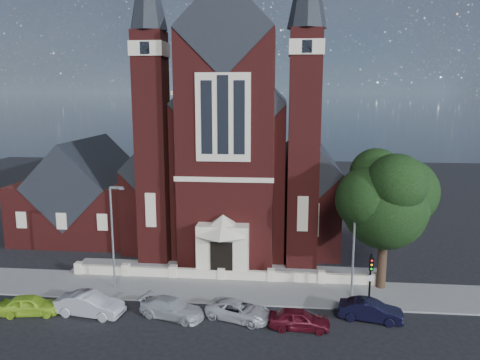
% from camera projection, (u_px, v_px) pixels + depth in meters
% --- Properties ---
extents(ground, '(120.00, 120.00, 0.00)m').
position_uv_depth(ground, '(233.00, 246.00, 46.23)').
color(ground, black).
rests_on(ground, ground).
extents(pavement_strip, '(60.00, 5.00, 0.12)m').
position_uv_depth(pavement_strip, '(218.00, 290.00, 35.96)').
color(pavement_strip, slate).
rests_on(pavement_strip, ground).
extents(forecourt_paving, '(26.00, 3.00, 0.14)m').
position_uv_depth(forecourt_paving, '(225.00, 271.00, 39.87)').
color(forecourt_paving, slate).
rests_on(forecourt_paving, ground).
extents(forecourt_wall, '(24.00, 0.40, 0.90)m').
position_uv_depth(forecourt_wall, '(222.00, 280.00, 37.92)').
color(forecourt_wall, beige).
rests_on(forecourt_wall, ground).
extents(church, '(20.01, 34.90, 29.20)m').
position_uv_depth(church, '(241.00, 154.00, 52.50)').
color(church, '#521816').
rests_on(church, ground).
extents(parish_hall, '(12.00, 12.20, 10.24)m').
position_uv_depth(parish_hall, '(88.00, 197.00, 49.95)').
color(parish_hall, '#521816').
rests_on(parish_hall, ground).
extents(street_tree, '(6.40, 6.60, 10.70)m').
position_uv_depth(street_tree, '(388.00, 202.00, 34.67)').
color(street_tree, black).
rests_on(street_tree, ground).
extents(street_lamp_left, '(1.16, 0.22, 8.09)m').
position_uv_depth(street_lamp_left, '(113.00, 231.00, 35.37)').
color(street_lamp_left, gray).
rests_on(street_lamp_left, ground).
extents(street_lamp_right, '(1.16, 0.22, 8.09)m').
position_uv_depth(street_lamp_right, '(355.00, 238.00, 33.67)').
color(street_lamp_right, gray).
rests_on(street_lamp_right, ground).
extents(traffic_signal, '(0.28, 0.42, 4.00)m').
position_uv_depth(traffic_signal, '(371.00, 274.00, 32.42)').
color(traffic_signal, black).
rests_on(traffic_signal, ground).
extents(car_lime_van, '(4.22, 2.21, 1.37)m').
position_uv_depth(car_lime_van, '(30.00, 305.00, 31.88)').
color(car_lime_van, '#9ED029').
rests_on(car_lime_van, ground).
extents(car_silver_a, '(4.86, 2.26, 1.54)m').
position_uv_depth(car_silver_a, '(90.00, 304.00, 31.77)').
color(car_silver_a, '#A7A9AE').
rests_on(car_silver_a, ground).
extents(car_silver_b, '(4.85, 3.06, 1.31)m').
position_uv_depth(car_silver_b, '(172.00, 308.00, 31.47)').
color(car_silver_b, '#B1B5B9').
rests_on(car_silver_b, ground).
extents(car_white_suv, '(4.90, 3.39, 1.24)m').
position_uv_depth(car_white_suv, '(239.00, 310.00, 31.21)').
color(car_white_suv, silver).
rests_on(car_white_suv, ground).
extents(car_dark_red, '(3.98, 1.72, 1.34)m').
position_uv_depth(car_dark_red, '(299.00, 319.00, 29.91)').
color(car_dark_red, '#510E19').
rests_on(car_dark_red, ground).
extents(car_navy, '(4.39, 2.26, 1.38)m').
position_uv_depth(car_navy, '(371.00, 311.00, 31.05)').
color(car_navy, black).
rests_on(car_navy, ground).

